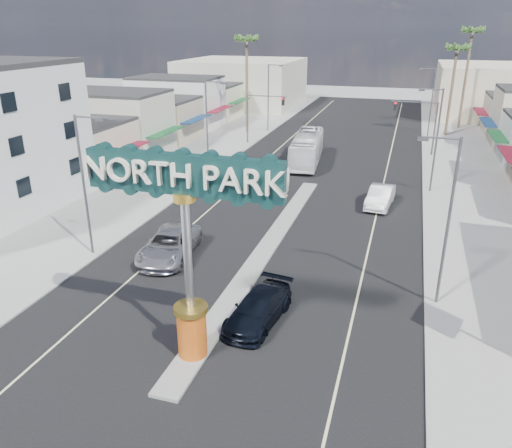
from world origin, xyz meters
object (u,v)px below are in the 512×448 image
Objects in this scene: suv_left at (169,245)px; suv_right at (259,309)px; car_parked_right at (380,196)px; city_bus at (307,148)px; streetlight_r_near at (446,215)px; gateway_sign at (186,236)px; streetlight_l_far at (269,94)px; streetlight_r_far at (430,101)px; streetlight_r_mid at (435,136)px; car_parked_left at (236,173)px; streetlight_l_near at (85,180)px; palm_right_far at (472,37)px; palm_left_far at (247,44)px; streetlight_l_mid at (208,123)px; traffic_signal_left at (262,110)px; traffic_signal_right at (419,117)px; palm_right_mid at (457,53)px.

suv_right is at bearing -42.71° from suv_left.
city_bus is (-8.59, 11.92, 0.75)m from car_parked_right.
gateway_sign is at bearing -142.45° from streetlight_r_near.
streetlight_l_far is 48.25m from suv_right.
gateway_sign is at bearing -101.78° from streetlight_r_far.
suv_left is at bearing 176.23° from streetlight_r_near.
streetlight_r_mid is 26.19m from suv_right.
gateway_sign is 2.08× the size of car_parked_left.
streetlight_l_near is 1.78× the size of car_parked_right.
palm_left_far is at bearing -156.80° from palm_right_far.
streetlight_l_mid is at bearing 136.21° from streetlight_r_near.
streetlight_r_far is at bearing 4.88° from palm_left_far.
traffic_signal_left is 16.24m from car_parked_left.
streetlight_l_near is 42.00m from streetlight_l_far.
streetlight_l_mid is 1.00× the size of streetlight_r_far.
streetlight_l_near is 13.88m from suv_right.
streetlight_r_near is (10.43, 8.02, -0.86)m from gateway_sign.
traffic_signal_right is at bearing 87.17° from suv_right.
streetlight_r_near is at bearing -70.01° from car_parked_right.
palm_right_mid is 1.95× the size of suv_left.
streetlight_l_near reaches higher than city_bus.
palm_left_far is 1.15× the size of city_bus.
city_bus is (5.07, 8.58, 0.83)m from car_parked_left.
traffic_signal_right is 0.50× the size of palm_right_mid.
streetlight_l_far reaches higher than car_parked_left.
traffic_signal_right is at bearing 87.78° from car_parked_right.
palm_right_far is at bearing 84.78° from suv_right.
streetlight_r_near reaches higher than traffic_signal_right.
palm_right_mid is at bearing 85.45° from suv_right.
gateway_sign reaches higher than streetlight_r_near.
streetlight_l_mid is 28.90m from streetlight_r_near.
gateway_sign is 13.19m from streetlight_r_near.
streetlight_r_mid is at bearing 58.32° from car_parked_right.
streetlight_r_far is 0.74× the size of palm_right_mid.
palm_right_mid reaches higher than streetlight_l_mid.
streetlight_l_far is 46.90m from streetlight_r_near.
palm_right_far reaches higher than streetlight_r_far.
palm_left_far reaches higher than streetlight_r_far.
streetlight_l_mid is at bearing 124.74° from suv_right.
gateway_sign is 1.78× the size of suv_right.
gateway_sign is 35.21m from city_bus.
palm_right_far is (25.43, 32.00, 7.32)m from streetlight_l_mid.
palm_right_mid is 2.75× the size of car_parked_left.
streetlight_r_far is 0.64× the size of palm_right_far.
streetlight_l_near is 1.00× the size of streetlight_l_far.
streetlight_r_far is at bearing 63.58° from streetlight_l_near.
palm_left_far reaches higher than streetlight_l_near.
gateway_sign is 1.48× the size of suv_left.
palm_right_far is (25.43, 10.00, 7.32)m from streetlight_l_far.
traffic_signal_right is at bearing -107.90° from palm_right_far.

